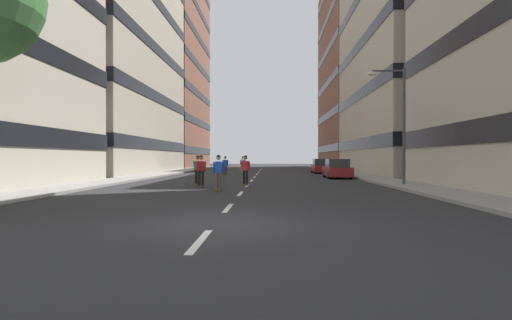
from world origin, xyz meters
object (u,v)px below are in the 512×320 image
(skater_2, at_px, (245,169))
(skater_4, at_px, (201,169))
(streetlamp_right, at_px, (398,113))
(skater_1, at_px, (218,171))
(parked_car_near, at_px, (337,169))
(skater_3, at_px, (197,168))
(skater_0, at_px, (243,164))
(parked_car_mid, at_px, (321,167))
(skater_5, at_px, (225,165))

(skater_2, distance_m, skater_4, 2.75)
(streetlamp_right, height_order, skater_1, streetlamp_right)
(skater_1, xyz_separation_m, skater_2, (1.09, 3.72, 0.00))
(parked_car_near, relative_size, skater_2, 2.47)
(parked_car_near, relative_size, skater_3, 2.47)
(skater_0, distance_m, skater_1, 20.30)
(parked_car_mid, xyz_separation_m, skater_2, (-6.76, -18.06, 0.29))
(streetlamp_right, relative_size, skater_4, 3.65)
(skater_1, bearing_deg, skater_0, 90.77)
(parked_car_near, relative_size, streetlamp_right, 0.68)
(parked_car_mid, distance_m, skater_0, 8.27)
(skater_0, relative_size, skater_4, 1.00)
(streetlamp_right, height_order, skater_2, streetlamp_right)
(skater_1, height_order, skater_5, same)
(parked_car_near, xyz_separation_m, skater_5, (-9.35, 3.38, 0.29))
(streetlamp_right, relative_size, skater_5, 3.65)
(parked_car_mid, distance_m, skater_5, 11.29)
(skater_3, bearing_deg, skater_4, -72.17)
(skater_1, xyz_separation_m, skater_5, (-1.49, 15.46, 0.00))
(parked_car_near, distance_m, skater_1, 14.41)
(parked_car_near, relative_size, skater_1, 2.47)
(parked_car_mid, relative_size, skater_1, 2.47)
(skater_1, distance_m, skater_2, 3.88)
(skater_2, relative_size, skater_5, 1.00)
(parked_car_mid, bearing_deg, skater_4, -115.17)
(skater_1, distance_m, skater_4, 2.66)
(parked_car_near, distance_m, skater_5, 9.95)
(skater_0, height_order, skater_5, same)
(skater_5, bearing_deg, skater_2, -77.58)
(streetlamp_right, relative_size, skater_1, 3.65)
(skater_5, bearing_deg, parked_car_mid, 34.06)
(parked_car_mid, height_order, skater_5, skater_5)
(parked_car_near, relative_size, skater_4, 2.47)
(skater_0, distance_m, skater_3, 16.45)
(skater_1, bearing_deg, skater_3, 114.56)
(skater_1, height_order, skater_3, same)
(parked_car_near, height_order, streetlamp_right, streetlamp_right)
(parked_car_near, bearing_deg, skater_1, -123.04)
(skater_2, bearing_deg, parked_car_mid, 69.47)
(parked_car_near, bearing_deg, skater_2, -128.98)
(parked_car_near, xyz_separation_m, skater_0, (-8.13, 8.22, 0.32))
(parked_car_mid, distance_m, skater_1, 23.16)
(streetlamp_right, xyz_separation_m, skater_2, (-8.63, 0.57, -3.15))
(parked_car_mid, height_order, skater_3, skater_3)
(parked_car_near, xyz_separation_m, skater_2, (-6.76, -8.36, 0.29))
(skater_0, height_order, skater_2, same)
(skater_1, relative_size, skater_5, 1.00)
(skater_0, xyz_separation_m, skater_5, (-1.22, -4.84, -0.03))
(skater_3, xyz_separation_m, skater_4, (0.51, -1.59, 0.00))
(skater_4, bearing_deg, skater_0, 86.79)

